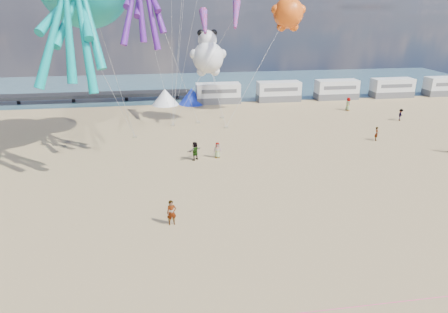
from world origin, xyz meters
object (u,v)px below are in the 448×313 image
motorhome_0 (218,93)px  sandbag_a (135,137)px  tent_white (165,97)px  beachgoer_0 (217,150)px  sandbag_b (198,122)px  beachgoer_4 (195,151)px  motorhome_3 (392,88)px  motorhome_1 (279,91)px  tent_blue (192,96)px  beachgoer_2 (401,115)px  sandbag_e (173,125)px  kite_panda (208,57)px  windsock_right (236,15)px  sandbag_d (222,118)px  beachgoer_6 (348,104)px  motorhome_2 (336,90)px  motorhome_4 (445,86)px  windsock_mid (204,22)px  standing_person (172,213)px  kite_teddy_orange (288,13)px  sandbag_c (226,127)px  beachgoer_5 (377,134)px

motorhome_0 → sandbag_a: motorhome_0 is taller
tent_white → beachgoer_0: tent_white is taller
sandbag_b → beachgoer_4: bearing=-96.6°
motorhome_0 → motorhome_3: (28.50, 0.00, 0.00)m
motorhome_1 → tent_blue: motorhome_1 is taller
tent_white → beachgoer_2: tent_white is taller
sandbag_e → kite_panda: 9.28m
motorhome_0 → windsock_right: (0.17, -13.50, 11.49)m
motorhome_3 → tent_blue: motorhome_3 is taller
sandbag_d → beachgoer_6: bearing=4.8°
motorhome_2 → beachgoer_2: size_ratio=4.33×
beachgoer_2 → beachgoer_4: size_ratio=0.84×
motorhome_1 → windsock_right: size_ratio=1.19×
motorhome_4 → tent_blue: size_ratio=1.65×
sandbag_a → windsock_mid: windsock_mid is taller
motorhome_3 → windsock_mid: windsock_mid is taller
standing_person → kite_teddy_orange: 33.67m
sandbag_e → beachgoer_2: bearing=-3.5°
motorhome_3 → beachgoer_0: 39.58m
motorhome_3 → sandbag_c: (-29.42, -13.63, -1.39)m
motorhome_0 → sandbag_c: size_ratio=13.20×
beachgoer_6 → sandbag_b: beachgoer_6 is taller
motorhome_4 → windsock_right: (-37.83, -13.50, 11.49)m
tent_blue → windsock_right: windsock_right is taller
beachgoer_4 → kite_panda: size_ratio=0.28×
beachgoer_0 → sandbag_a: 11.29m
tent_blue → beachgoer_0: 23.49m
motorhome_3 → motorhome_4: bearing=0.0°
motorhome_3 → kite_teddy_orange: bearing=-157.7°
beachgoer_2 → beachgoer_0: bearing=158.9°
windsock_mid → beachgoer_6: bearing=13.6°
tent_blue → standing_person: tent_blue is taller
motorhome_1 → sandbag_c: motorhome_1 is taller
beachgoer_6 → sandbag_d: bearing=86.9°
motorhome_0 → beachgoer_2: size_ratio=4.33×
motorhome_0 → beachgoer_5: 25.44m
beachgoer_5 → motorhome_4: bearing=-18.6°
beachgoer_6 → windsock_right: (-17.33, -5.98, 12.06)m
motorhome_4 → beachgoer_5: (-23.36, -20.79, -0.74)m
motorhome_3 → beachgoer_5: bearing=-123.7°
motorhome_3 → windsock_right: bearing=-154.5°
tent_white → windsock_mid: bearing=-66.5°
beachgoer_5 → sandbag_a: (-26.29, 4.94, -0.65)m
beachgoer_2 → beachgoer_4: beachgoer_4 is taller
kite_panda → beachgoer_2: bearing=-16.2°
beachgoer_4 → kite_teddy_orange: 23.55m
standing_person → beachgoer_6: 38.04m
sandbag_d → windsock_mid: bearing=-137.7°
sandbag_c → tent_blue: bearing=102.7°
beachgoer_0 → windsock_mid: (0.23, 12.29, 11.42)m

